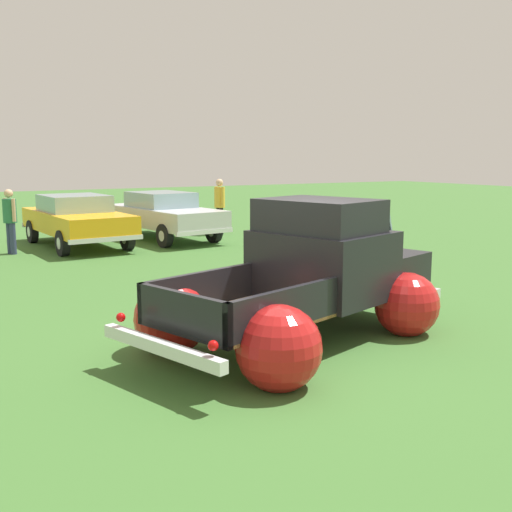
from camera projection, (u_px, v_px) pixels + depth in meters
ground_plane at (292, 342)px, 8.30m from camera, size 80.00×80.00×0.00m
vintage_pickup_truck at (311, 284)px, 8.45m from camera, size 4.98×3.72×1.96m
show_car_0 at (77, 218)px, 17.06m from camera, size 2.23×4.72×1.43m
show_car_1 at (163, 214)px, 18.44m from camera, size 2.40×4.78×1.43m
spectator_1 at (220, 203)px, 19.62m from camera, size 0.35×0.53×1.79m
spectator_2 at (10, 217)px, 15.66m from camera, size 0.43×0.53×1.67m
lane_cone_0 at (389, 284)px, 10.56m from camera, size 0.36×0.36×0.63m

